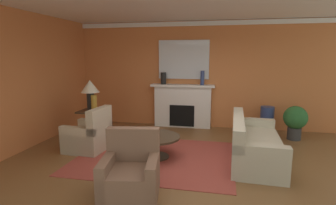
% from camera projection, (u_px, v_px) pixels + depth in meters
% --- Properties ---
extents(ground_plane, '(9.44, 9.44, 0.00)m').
position_uv_depth(ground_plane, '(191.00, 165.00, 5.03)').
color(ground_plane, brown).
extents(wall_fireplace, '(7.86, 0.12, 2.98)m').
position_uv_depth(wall_fireplace, '(204.00, 75.00, 7.59)').
color(wall_fireplace, '#CC723D').
rests_on(wall_fireplace, ground_plane).
extents(wall_window, '(0.12, 6.33, 2.98)m').
position_uv_depth(wall_window, '(24.00, 81.00, 5.80)').
color(wall_window, '#CC723D').
rests_on(wall_window, ground_plane).
extents(ceiling_panel, '(7.86, 6.33, 0.06)m').
position_uv_depth(ceiling_panel, '(195.00, 0.00, 4.80)').
color(ceiling_panel, white).
extents(crown_moulding, '(7.86, 0.08, 0.12)m').
position_uv_depth(crown_moulding, '(205.00, 23.00, 7.27)').
color(crown_moulding, white).
extents(area_rug, '(3.09, 2.45, 0.01)m').
position_uv_depth(area_rug, '(155.00, 157.00, 5.41)').
color(area_rug, '#993D33').
rests_on(area_rug, ground_plane).
extents(fireplace, '(1.80, 0.35, 1.23)m').
position_uv_depth(fireplace, '(183.00, 107.00, 7.66)').
color(fireplace, white).
rests_on(fireplace, ground_plane).
extents(mantel_mirror, '(1.43, 0.04, 1.08)m').
position_uv_depth(mantel_mirror, '(184.00, 60.00, 7.55)').
color(mantel_mirror, silver).
extents(sofa, '(0.98, 2.13, 0.85)m').
position_uv_depth(sofa, '(253.00, 145.00, 5.23)').
color(sofa, '#BCB299').
rests_on(sofa, ground_plane).
extents(armchair_near_window, '(0.85, 0.85, 0.95)m').
position_uv_depth(armchair_near_window, '(89.00, 136.00, 5.78)').
color(armchair_near_window, '#C1B293').
rests_on(armchair_near_window, ground_plane).
extents(armchair_facing_fireplace, '(0.92, 0.92, 0.95)m').
position_uv_depth(armchair_facing_fireplace, '(131.00, 176.00, 3.88)').
color(armchair_facing_fireplace, brown).
rests_on(armchair_facing_fireplace, ground_plane).
extents(coffee_table, '(1.00, 1.00, 0.45)m').
position_uv_depth(coffee_table, '(155.00, 141.00, 5.35)').
color(coffee_table, '#3D2D1E').
rests_on(coffee_table, ground_plane).
extents(side_table, '(0.56, 0.56, 0.70)m').
position_uv_depth(side_table, '(92.00, 122.00, 6.63)').
color(side_table, '#3D2D1E').
rests_on(side_table, ground_plane).
extents(table_lamp, '(0.44, 0.44, 0.75)m').
position_uv_depth(table_lamp, '(90.00, 89.00, 6.49)').
color(table_lamp, black).
rests_on(table_lamp, side_table).
extents(vase_tall_corner, '(0.34, 0.34, 0.73)m').
position_uv_depth(vase_tall_corner, '(267.00, 120.00, 6.96)').
color(vase_tall_corner, navy).
rests_on(vase_tall_corner, ground_plane).
extents(vase_mantel_left, '(0.15, 0.15, 0.34)m').
position_uv_depth(vase_mantel_left, '(163.00, 78.00, 7.59)').
color(vase_mantel_left, black).
rests_on(vase_mantel_left, fireplace).
extents(vase_mantel_right, '(0.11, 0.11, 0.39)m').
position_uv_depth(vase_mantel_right, '(202.00, 78.00, 7.36)').
color(vase_mantel_right, navy).
rests_on(vase_mantel_right, fireplace).
extents(vase_on_side_table, '(0.14, 0.14, 0.40)m').
position_uv_depth(vase_on_side_table, '(94.00, 103.00, 6.40)').
color(vase_on_side_table, '#B7892D').
rests_on(vase_on_side_table, side_table).
extents(book_red_cover, '(0.29, 0.23, 0.03)m').
position_uv_depth(book_red_cover, '(150.00, 137.00, 5.19)').
color(book_red_cover, maroon).
rests_on(book_red_cover, coffee_table).
extents(book_art_folio, '(0.23, 0.20, 0.04)m').
position_uv_depth(book_art_folio, '(149.00, 131.00, 5.47)').
color(book_art_folio, maroon).
rests_on(book_art_folio, coffee_table).
extents(potted_plant, '(0.56, 0.56, 0.83)m').
position_uv_depth(potted_plant, '(295.00, 120.00, 6.49)').
color(potted_plant, '#333333').
rests_on(potted_plant, ground_plane).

